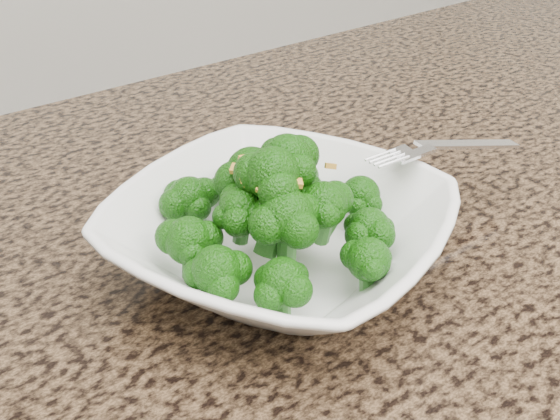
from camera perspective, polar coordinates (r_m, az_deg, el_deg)
granite_counter at (r=0.48m, az=12.48°, el=-11.07°), size 1.64×1.04×0.03m
bowl at (r=0.50m, az=0.00°, el=-2.08°), size 0.31×0.31×0.06m
broccoli_pile at (r=0.47m, az=0.00°, el=4.07°), size 0.20×0.20×0.06m
garlic_topping at (r=0.46m, az=0.00°, el=8.00°), size 0.12×0.12×0.01m
fork at (r=0.55m, az=11.72°, el=4.75°), size 0.18×0.06×0.01m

